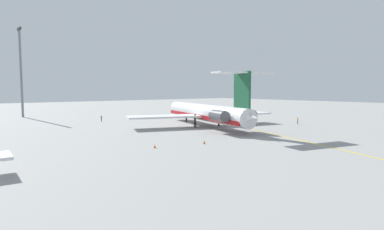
% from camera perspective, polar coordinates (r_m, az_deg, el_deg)
% --- Properties ---
extents(ground, '(336.06, 336.06, 0.00)m').
position_cam_1_polar(ground, '(83.26, 5.06, -1.46)').
color(ground, gray).
extents(main_jetliner, '(41.73, 37.35, 12.34)m').
position_cam_1_polar(main_jetliner, '(74.90, 2.75, 0.45)').
color(main_jetliner, white).
rests_on(main_jetliner, ground).
extents(ground_crew_near_nose, '(0.44, 0.28, 1.72)m').
position_cam_1_polar(ground_crew_near_nose, '(89.86, -16.14, -0.48)').
color(ground_crew_near_nose, black).
rests_on(ground_crew_near_nose, ground).
extents(ground_crew_near_tail, '(0.28, 0.43, 1.74)m').
position_cam_1_polar(ground_crew_near_tail, '(84.37, 18.67, -0.86)').
color(ground_crew_near_tail, black).
rests_on(ground_crew_near_tail, ground).
extents(safety_cone_nose, '(0.40, 0.40, 0.55)m').
position_cam_1_polar(safety_cone_nose, '(51.60, 2.23, -4.95)').
color(safety_cone_nose, '#EA590F').
rests_on(safety_cone_nose, ground).
extents(safety_cone_wingtip, '(0.40, 0.40, 0.55)m').
position_cam_1_polar(safety_cone_wingtip, '(48.28, -6.78, -5.65)').
color(safety_cone_wingtip, '#EA590F').
rests_on(safety_cone_wingtip, ground).
extents(safety_cone_tail, '(0.40, 0.40, 0.55)m').
position_cam_1_polar(safety_cone_tail, '(102.79, 4.31, -0.13)').
color(safety_cone_tail, '#EA590F').
rests_on(safety_cone_tail, ground).
extents(taxiway_centreline, '(101.12, 36.18, 0.01)m').
position_cam_1_polar(taxiway_centreline, '(81.96, 6.68, -1.57)').
color(taxiway_centreline, gold).
rests_on(taxiway_centreline, ground).
extents(light_mast, '(4.00, 0.70, 28.20)m').
position_cam_1_polar(light_mast, '(114.09, -28.66, 7.35)').
color(light_mast, slate).
rests_on(light_mast, ground).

